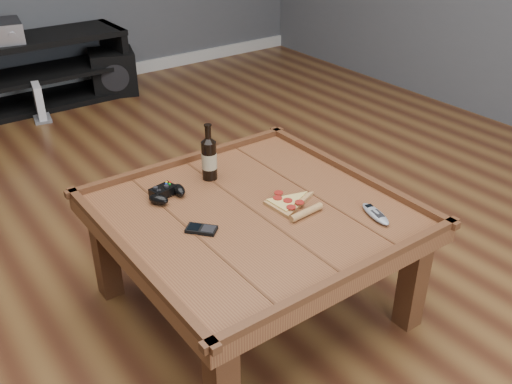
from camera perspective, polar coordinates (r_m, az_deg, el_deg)
ground at (r=2.32m, az=-0.23°, el=-11.39°), size 6.00×6.00×0.00m
baseboard at (r=4.76m, az=-22.23°, el=9.36°), size 5.00×0.02×0.10m
coffee_table at (r=2.08m, az=-0.26°, el=-3.23°), size 1.03×1.03×0.48m
media_console at (r=4.48m, az=-21.82°, el=10.93°), size 1.40×0.45×0.50m
beer_bottle at (r=2.23m, az=-4.71°, el=3.49°), size 0.06×0.06×0.23m
game_controller at (r=2.14m, az=-8.95°, el=-0.10°), size 0.16×0.12×0.04m
pizza_slice at (r=2.07m, az=3.46°, el=-1.24°), size 0.18×0.27×0.03m
smartphone at (r=1.94m, az=-5.48°, el=-3.72°), size 0.11×0.11×0.01m
remote_control at (r=2.05m, az=11.85°, el=-2.15°), size 0.08×0.16×0.02m
subwoofer at (r=4.62m, az=-14.09°, el=11.57°), size 0.41×0.41×0.32m
game_console at (r=4.24m, az=-20.84°, el=8.25°), size 0.15×0.22×0.25m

